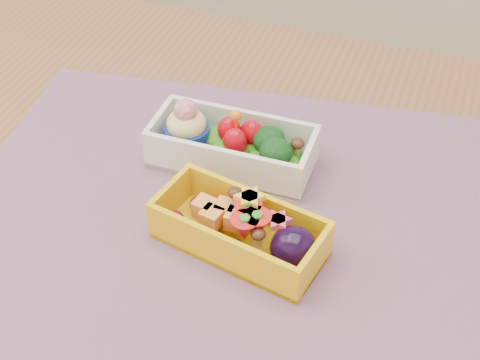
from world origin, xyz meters
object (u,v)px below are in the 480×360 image
(table, at_px, (215,287))
(placemat, at_px, (231,210))
(bento_white, at_px, (231,146))
(bento_yellow, at_px, (243,230))

(table, relative_size, placemat, 2.20)
(table, bearing_deg, bento_white, 98.26)
(table, xyz_separation_m, bento_white, (-0.01, 0.09, 0.13))
(bento_white, distance_m, bento_yellow, 0.12)
(table, height_order, bento_white, bento_white)
(table, distance_m, bento_white, 0.15)
(table, xyz_separation_m, bento_yellow, (0.04, -0.02, 0.12))
(placemat, bearing_deg, bento_white, 110.47)
(bento_white, relative_size, bento_yellow, 1.02)
(bento_white, bearing_deg, bento_yellow, -65.43)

